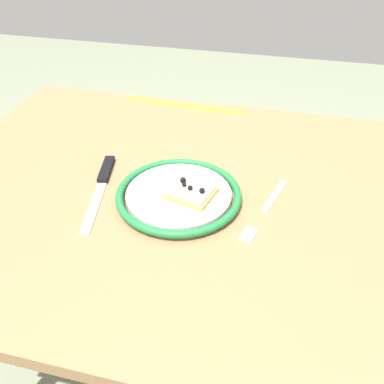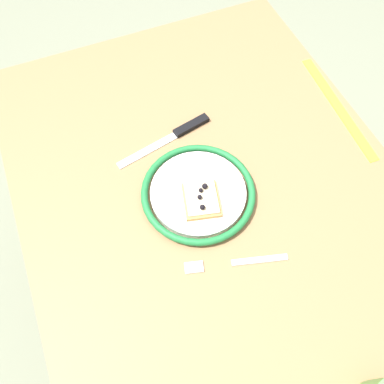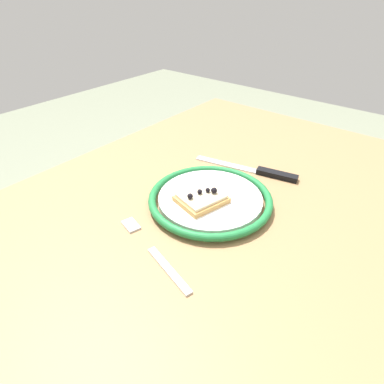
{
  "view_description": "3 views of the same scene",
  "coord_description": "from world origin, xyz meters",
  "px_view_note": "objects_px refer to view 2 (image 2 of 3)",
  "views": [
    {
      "loc": [
        -0.15,
        0.64,
        1.22
      ],
      "look_at": [
        -0.0,
        0.04,
        0.75
      ],
      "focal_mm": 39.02,
      "sensor_mm": 36.0,
      "label": 1
    },
    {
      "loc": [
        -0.34,
        0.2,
        1.46
      ],
      "look_at": [
        0.02,
        0.05,
        0.75
      ],
      "focal_mm": 36.88,
      "sensor_mm": 36.0,
      "label": 2
    },
    {
      "loc": [
        -0.39,
        -0.26,
        1.1
      ],
      "look_at": [
        0.0,
        0.06,
        0.75
      ],
      "focal_mm": 30.05,
      "sensor_mm": 36.0,
      "label": 3
    }
  ],
  "objects_px": {
    "dining_table": "(215,218)",
    "pizza_slice_near": "(202,200)",
    "knife": "(180,132)",
    "plate": "(198,192)",
    "fork": "(235,263)",
    "measuring_tape": "(338,107)"
  },
  "relations": [
    {
      "from": "dining_table",
      "to": "measuring_tape",
      "type": "xyz_separation_m",
      "value": [
        0.12,
        -0.37,
        0.1
      ]
    },
    {
      "from": "dining_table",
      "to": "pizza_slice_near",
      "type": "bearing_deg",
      "value": 93.91
    },
    {
      "from": "pizza_slice_near",
      "to": "plate",
      "type": "bearing_deg",
      "value": -6.42
    },
    {
      "from": "dining_table",
      "to": "pizza_slice_near",
      "type": "relative_size",
      "value": 11.21
    },
    {
      "from": "dining_table",
      "to": "knife",
      "type": "relative_size",
      "value": 4.67
    },
    {
      "from": "dining_table",
      "to": "fork",
      "type": "bearing_deg",
      "value": 169.07
    },
    {
      "from": "pizza_slice_near",
      "to": "dining_table",
      "type": "bearing_deg",
      "value": -86.09
    },
    {
      "from": "dining_table",
      "to": "pizza_slice_near",
      "type": "height_order",
      "value": "pizza_slice_near"
    },
    {
      "from": "fork",
      "to": "knife",
      "type": "bearing_deg",
      "value": -2.77
    },
    {
      "from": "pizza_slice_near",
      "to": "knife",
      "type": "distance_m",
      "value": 0.2
    },
    {
      "from": "plate",
      "to": "knife",
      "type": "distance_m",
      "value": 0.17
    },
    {
      "from": "dining_table",
      "to": "plate",
      "type": "distance_m",
      "value": 0.12
    },
    {
      "from": "knife",
      "to": "dining_table",
      "type": "bearing_deg",
      "value": -176.64
    },
    {
      "from": "fork",
      "to": "measuring_tape",
      "type": "height_order",
      "value": "fork"
    },
    {
      "from": "plate",
      "to": "pizza_slice_near",
      "type": "height_order",
      "value": "pizza_slice_near"
    },
    {
      "from": "plate",
      "to": "pizza_slice_near",
      "type": "relative_size",
      "value": 2.41
    },
    {
      "from": "dining_table",
      "to": "knife",
      "type": "xyz_separation_m",
      "value": [
        0.19,
        0.01,
        0.1
      ]
    },
    {
      "from": "knife",
      "to": "measuring_tape",
      "type": "height_order",
      "value": "knife"
    },
    {
      "from": "dining_table",
      "to": "knife",
      "type": "distance_m",
      "value": 0.22
    },
    {
      "from": "plate",
      "to": "pizza_slice_near",
      "type": "xyz_separation_m",
      "value": [
        -0.03,
        0.0,
        0.01
      ]
    },
    {
      "from": "dining_table",
      "to": "measuring_tape",
      "type": "bearing_deg",
      "value": -72.32
    },
    {
      "from": "pizza_slice_near",
      "to": "fork",
      "type": "distance_m",
      "value": 0.14
    }
  ]
}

